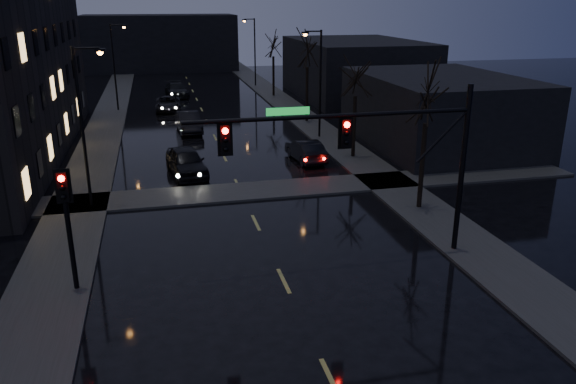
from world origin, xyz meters
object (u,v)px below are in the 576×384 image
oncoming_car_d (177,90)px  lead_car (306,150)px  oncoming_car_b (189,122)px  oncoming_car_c (168,104)px  oncoming_car_a (186,162)px

oncoming_car_d → lead_car: size_ratio=1.21×
lead_car → oncoming_car_d: bearing=-81.4°
oncoming_car_b → lead_car: (6.89, -10.46, -0.08)m
lead_car → oncoming_car_c: bearing=-73.1°
oncoming_car_a → lead_car: size_ratio=1.13×
oncoming_car_a → lead_car: bearing=2.4°
oncoming_car_a → oncoming_car_d: 29.74m
lead_car → oncoming_car_b: bearing=-62.0°
oncoming_car_c → lead_car: bearing=-65.5°
oncoming_car_b → oncoming_car_d: size_ratio=0.92×
oncoming_car_b → oncoming_car_d: (-0.15, 17.89, -0.04)m
oncoming_car_d → lead_car: 29.20m
oncoming_car_b → oncoming_car_d: oncoming_car_b is taller
oncoming_car_c → oncoming_car_d: 8.38m
oncoming_car_b → oncoming_car_a: bearing=-98.1°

